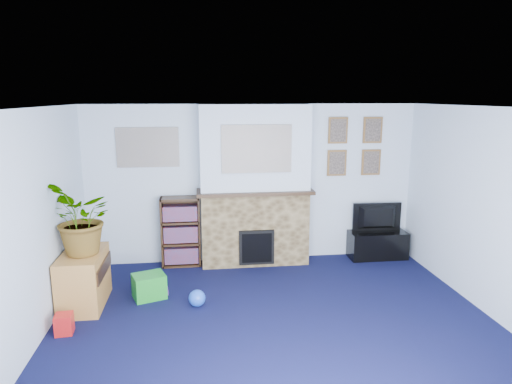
{
  "coord_description": "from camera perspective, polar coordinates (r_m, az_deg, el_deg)",
  "views": [
    {
      "loc": [
        -0.81,
        -4.54,
        2.52
      ],
      "look_at": [
        -0.12,
        0.93,
        1.35
      ],
      "focal_mm": 32.0,
      "sensor_mm": 36.0,
      "label": 1
    }
  ],
  "objects": [
    {
      "name": "floor",
      "position": [
        5.26,
        2.7,
        -16.68
      ],
      "size": [
        5.0,
        4.5,
        0.01
      ],
      "primitive_type": "cube",
      "color": "#0D1033",
      "rests_on": "ground"
    },
    {
      "name": "ceiling",
      "position": [
        4.62,
        3.0,
        10.48
      ],
      "size": [
        5.0,
        4.5,
        0.01
      ],
      "primitive_type": "cube",
      "color": "white",
      "rests_on": "wall_back"
    },
    {
      "name": "wall_back",
      "position": [
        6.97,
        -0.36,
        1.05
      ],
      "size": [
        5.0,
        0.04,
        2.4
      ],
      "primitive_type": "cube",
      "color": "silver",
      "rests_on": "ground"
    },
    {
      "name": "wall_front",
      "position": [
        2.76,
        11.28,
        -16.73
      ],
      "size": [
        5.0,
        0.04,
        2.4
      ],
      "primitive_type": "cube",
      "color": "silver",
      "rests_on": "ground"
    },
    {
      "name": "wall_left",
      "position": [
        5.02,
        -26.62,
        -4.55
      ],
      "size": [
        0.04,
        4.5,
        2.4
      ],
      "primitive_type": "cube",
      "color": "silver",
      "rests_on": "ground"
    },
    {
      "name": "wall_right",
      "position": [
        5.77,
        28.12,
        -2.68
      ],
      "size": [
        0.04,
        4.5,
        2.4
      ],
      "primitive_type": "cube",
      "color": "silver",
      "rests_on": "ground"
    },
    {
      "name": "chimney_breast",
      "position": [
        6.77,
        -0.15,
        0.59
      ],
      "size": [
        1.72,
        0.5,
        2.4
      ],
      "color": "brown",
      "rests_on": "ground"
    },
    {
      "name": "collage_main",
      "position": [
        6.47,
        0.08,
        5.41
      ],
      "size": [
        1.0,
        0.03,
        0.68
      ],
      "primitive_type": "cube",
      "color": "gray",
      "rests_on": "chimney_breast"
    },
    {
      "name": "collage_left",
      "position": [
        6.86,
        -13.38,
        5.46
      ],
      "size": [
        0.9,
        0.03,
        0.58
      ],
      "primitive_type": "cube",
      "color": "gray",
      "rests_on": "wall_back"
    },
    {
      "name": "portrait_tl",
      "position": [
        7.11,
        10.21,
        7.59
      ],
      "size": [
        0.3,
        0.03,
        0.4
      ],
      "primitive_type": "cube",
      "color": "brown",
      "rests_on": "wall_back"
    },
    {
      "name": "portrait_tr",
      "position": [
        7.29,
        14.37,
        7.51
      ],
      "size": [
        0.3,
        0.03,
        0.4
      ],
      "primitive_type": "cube",
      "color": "brown",
      "rests_on": "wall_back"
    },
    {
      "name": "portrait_bl",
      "position": [
        7.17,
        10.06,
        3.6
      ],
      "size": [
        0.3,
        0.03,
        0.4
      ],
      "primitive_type": "cube",
      "color": "brown",
      "rests_on": "wall_back"
    },
    {
      "name": "portrait_br",
      "position": [
        7.35,
        14.17,
        3.63
      ],
      "size": [
        0.3,
        0.03,
        0.4
      ],
      "primitive_type": "cube",
      "color": "brown",
      "rests_on": "wall_back"
    },
    {
      "name": "tv_stand",
      "position": [
        7.49,
        14.94,
        -6.3
      ],
      "size": [
        0.9,
        0.38,
        0.42
      ],
      "primitive_type": "cube",
      "color": "black",
      "rests_on": "ground"
    },
    {
      "name": "television",
      "position": [
        7.39,
        15.06,
        -3.14
      ],
      "size": [
        0.78,
        0.13,
        0.45
      ],
      "primitive_type": "imported",
      "rotation": [
        0.0,
        0.0,
        3.11
      ],
      "color": "black",
      "rests_on": "tv_stand"
    },
    {
      "name": "bookshelf",
      "position": [
        6.95,
        -9.36,
        -5.07
      ],
      "size": [
        0.58,
        0.28,
        1.05
      ],
      "color": "#311F11",
      "rests_on": "ground"
    },
    {
      "name": "sideboard",
      "position": [
        6.01,
        -20.72,
        -9.99
      ],
      "size": [
        0.47,
        0.85,
        0.66
      ],
      "primitive_type": "cube",
      "color": "#B77D3A",
      "rests_on": "ground"
    },
    {
      "name": "potted_plant",
      "position": [
        5.72,
        -20.9,
        -3.15
      ],
      "size": [
        0.92,
        0.98,
        0.88
      ],
      "primitive_type": "imported",
      "rotation": [
        0.0,
        0.0,
        5.07
      ],
      "color": "#26661E",
      "rests_on": "sideboard"
    },
    {
      "name": "mantel_clock",
      "position": [
        6.72,
        -0.28,
        0.81
      ],
      "size": [
        0.09,
        0.05,
        0.13
      ],
      "primitive_type": "cube",
      "color": "gold",
      "rests_on": "chimney_breast"
    },
    {
      "name": "mantel_candle",
      "position": [
        6.77,
        2.82,
        0.97
      ],
      "size": [
        0.06,
        0.06,
        0.18
      ],
      "primitive_type": "cylinder",
      "color": "#B2BFC6",
      "rests_on": "chimney_breast"
    },
    {
      "name": "mantel_teddy",
      "position": [
        6.67,
        -5.16,
        0.65
      ],
      "size": [
        0.13,
        0.13,
        0.13
      ],
      "primitive_type": "sphere",
      "color": "gray",
      "rests_on": "chimney_breast"
    },
    {
      "name": "mantel_can",
      "position": [
        6.82,
        5.08,
        0.86
      ],
      "size": [
        0.07,
        0.07,
        0.13
      ],
      "primitive_type": "cylinder",
      "color": "red",
      "rests_on": "chimney_breast"
    },
    {
      "name": "green_crate",
      "position": [
        6.05,
        -13.2,
        -11.51
      ],
      "size": [
        0.47,
        0.42,
        0.31
      ],
      "primitive_type": "cube",
      "rotation": [
        0.0,
        0.0,
        0.35
      ],
      "color": "#198C26",
      "rests_on": "ground"
    },
    {
      "name": "toy_ball",
      "position": [
        5.75,
        -7.37,
        -13.14
      ],
      "size": [
        0.21,
        0.21,
        0.21
      ],
      "primitive_type": "sphere",
      "color": "blue",
      "rests_on": "ground"
    },
    {
      "name": "toy_block",
      "position": [
        5.51,
        -22.86,
        -14.96
      ],
      "size": [
        0.19,
        0.19,
        0.22
      ],
      "primitive_type": "cube",
      "rotation": [
        0.0,
        0.0,
        0.08
      ],
      "color": "red",
      "rests_on": "ground"
    },
    {
      "name": "toy_tube",
      "position": [
        6.07,
        -12.37,
        -12.13
      ],
      "size": [
        0.31,
        0.14,
        0.18
      ],
      "primitive_type": "cylinder",
      "rotation": [
        0.0,
        1.43,
        0.0
      ],
      "color": "purple",
      "rests_on": "ground"
    }
  ]
}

